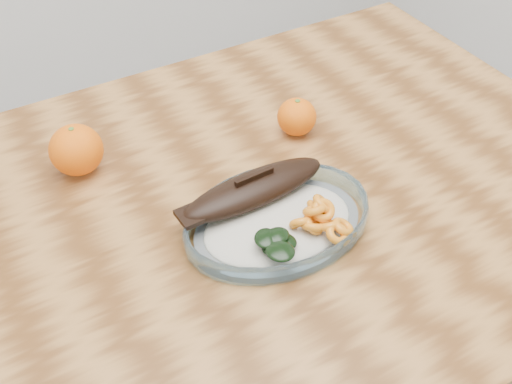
% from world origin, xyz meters
% --- Properties ---
extents(dining_table, '(1.20, 0.80, 0.75)m').
position_xyz_m(dining_table, '(0.00, 0.00, 0.65)').
color(dining_table, brown).
rests_on(dining_table, ground).
extents(plated_meal, '(0.50, 0.50, 0.08)m').
position_xyz_m(plated_meal, '(0.03, -0.07, 0.77)').
color(plated_meal, white).
rests_on(plated_meal, dining_table).
extents(orange_left, '(0.08, 0.08, 0.08)m').
position_xyz_m(orange_left, '(-0.16, 0.19, 0.79)').
color(orange_left, '#FE5805').
rests_on(orange_left, dining_table).
extents(orange_right, '(0.06, 0.06, 0.06)m').
position_xyz_m(orange_right, '(0.17, 0.10, 0.78)').
color(orange_right, '#FE5805').
rests_on(orange_right, dining_table).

